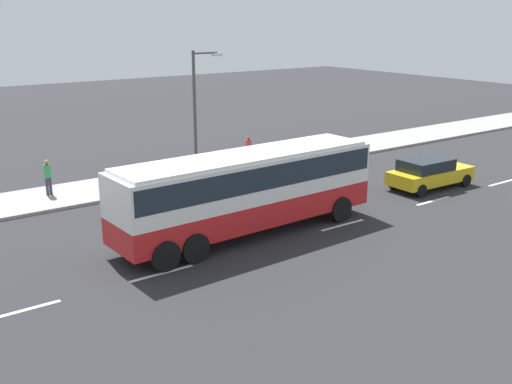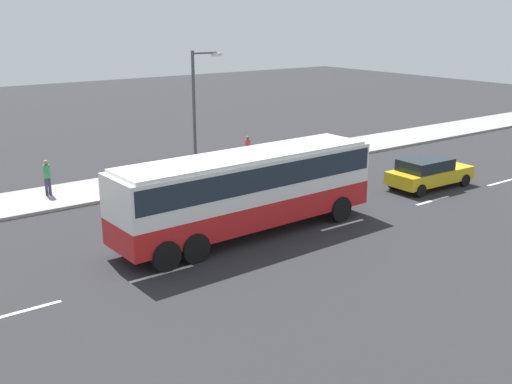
# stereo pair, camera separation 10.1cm
# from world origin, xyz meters

# --- Properties ---
(ground_plane) EXTENTS (120.00, 120.00, 0.00)m
(ground_plane) POSITION_xyz_m (0.00, 0.00, 0.00)
(ground_plane) COLOR #28282B
(sidewalk_curb) EXTENTS (80.00, 4.00, 0.15)m
(sidewalk_curb) POSITION_xyz_m (0.00, 8.71, 0.07)
(sidewalk_curb) COLOR gray
(sidewalk_curb) RESTS_ON ground_plane
(lane_centreline) EXTENTS (33.09, 0.16, 0.01)m
(lane_centreline) POSITION_xyz_m (0.55, -2.23, 0.00)
(lane_centreline) COLOR white
(lane_centreline) RESTS_ON ground_plane
(coach_bus) EXTENTS (11.41, 3.01, 3.32)m
(coach_bus) POSITION_xyz_m (0.57, -0.75, 2.06)
(coach_bus) COLOR red
(coach_bus) RESTS_ON ground_plane
(car_yellow_taxi) EXTENTS (4.74, 2.10, 1.56)m
(car_yellow_taxi) POSITION_xyz_m (11.97, -0.60, 0.82)
(car_yellow_taxi) COLOR gold
(car_yellow_taxi) RESTS_ON ground_plane
(pedestrian_near_curb) EXTENTS (0.32, 0.32, 1.68)m
(pedestrian_near_curb) POSITION_xyz_m (7.10, 8.50, 1.12)
(pedestrian_near_curb) COLOR black
(pedestrian_near_curb) RESTS_ON sidewalk_curb
(pedestrian_at_crossing) EXTENTS (0.32, 0.32, 1.75)m
(pedestrian_at_crossing) POSITION_xyz_m (-4.33, 8.99, 1.16)
(pedestrian_at_crossing) COLOR #38334C
(pedestrian_at_crossing) RESTS_ON sidewalk_curb
(street_lamp) EXTENTS (1.72, 0.24, 6.70)m
(street_lamp) POSITION_xyz_m (2.88, 6.95, 4.01)
(street_lamp) COLOR #47474C
(street_lamp) RESTS_ON sidewalk_curb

